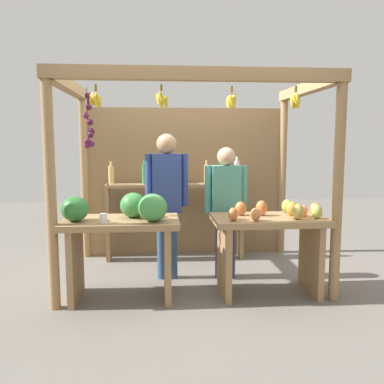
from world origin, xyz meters
TOP-DOWN VIEW (x-y plane):
  - ground_plane at (0.00, 0.00)m, footprint 12.00×12.00m
  - market_stall at (-0.01, 0.38)m, footprint 2.80×1.87m
  - fruit_counter_left at (-0.73, -0.68)m, footprint 1.15×0.65m
  - fruit_counter_right at (0.76, -0.66)m, footprint 1.13×0.65m
  - bottle_shelf_unit at (-0.14, 0.66)m, footprint 1.79×0.22m
  - vendor_man at (-0.28, -0.10)m, footprint 0.48×0.22m
  - vendor_woman at (0.38, -0.14)m, footprint 0.48×0.20m

SIDE VIEW (x-z plane):
  - ground_plane at x=0.00m, z-range 0.00..0.00m
  - fruit_counter_right at x=0.76m, z-range 0.12..1.07m
  - fruit_counter_left at x=-0.73m, z-range 0.15..1.22m
  - bottle_shelf_unit at x=-0.14m, z-range 0.10..1.45m
  - vendor_woman at x=0.38m, z-range 0.14..1.62m
  - vendor_man at x=-0.28m, z-range 0.17..1.80m
  - market_stall at x=-0.01m, z-range 0.20..2.41m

